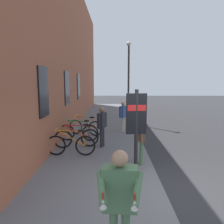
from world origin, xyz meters
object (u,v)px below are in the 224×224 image
(bicycle_under_window, at_px, (85,127))
(pedestrian_near_bus, at_px, (123,114))
(pedestrian_by_facade, at_px, (102,123))
(transit_info_sign, at_px, (136,119))
(bicycle_mid_rack, at_px, (79,132))
(tourist_with_hotdogs, at_px, (120,196))
(bicycle_by_door, at_px, (71,145))
(bicycle_end_of_row, at_px, (77,138))
(pedestrian_crossing_street, at_px, (142,134))
(street_lamp, at_px, (129,75))

(bicycle_under_window, relative_size, pedestrian_near_bus, 1.09)
(pedestrian_by_facade, bearing_deg, transit_info_sign, -158.45)
(bicycle_mid_rack, bearing_deg, tourist_with_hotdogs, -166.03)
(bicycle_by_door, relative_size, bicycle_end_of_row, 1.02)
(bicycle_end_of_row, distance_m, pedestrian_near_bus, 3.42)
(bicycle_under_window, xyz_separation_m, pedestrian_by_facade, (-1.91, -0.92, 0.59))
(pedestrian_near_bus, bearing_deg, bicycle_mid_rack, 131.02)
(pedestrian_crossing_street, distance_m, pedestrian_near_bus, 4.51)
(bicycle_under_window, height_order, pedestrian_near_bus, pedestrian_near_bus)
(bicycle_end_of_row, xyz_separation_m, tourist_with_hotdogs, (-5.59, -1.55, 0.66))
(bicycle_by_door, height_order, transit_info_sign, transit_info_sign)
(bicycle_by_door, bearing_deg, tourist_with_hotdogs, -160.91)
(pedestrian_near_bus, relative_size, pedestrian_by_facade, 0.97)
(transit_info_sign, relative_size, pedestrian_near_bus, 1.54)
(pedestrian_crossing_street, bearing_deg, tourist_with_hotdogs, 168.31)
(transit_info_sign, xyz_separation_m, street_lamp, (8.14, -0.33, 1.40))
(bicycle_mid_rack, distance_m, pedestrian_near_bus, 2.76)
(bicycle_under_window, distance_m, street_lamp, 4.95)
(bicycle_by_door, height_order, bicycle_mid_rack, same)
(pedestrian_by_facade, distance_m, tourist_with_hotdogs, 5.71)
(pedestrian_crossing_street, relative_size, pedestrian_by_facade, 1.00)
(transit_info_sign, height_order, pedestrian_near_bus, transit_info_sign)
(pedestrian_near_bus, distance_m, pedestrian_by_facade, 2.82)
(street_lamp, bearing_deg, pedestrian_crossing_street, 179.56)
(pedestrian_crossing_street, bearing_deg, pedestrian_near_bus, 4.94)
(bicycle_under_window, relative_size, pedestrian_crossing_street, 1.06)
(bicycle_end_of_row, xyz_separation_m, street_lamp, (5.51, -2.40, 2.61))
(bicycle_mid_rack, xyz_separation_m, street_lamp, (4.54, -2.48, 2.61))
(tourist_with_hotdogs, relative_size, street_lamp, 0.34)
(bicycle_under_window, bearing_deg, tourist_with_hotdogs, -169.10)
(transit_info_sign, relative_size, pedestrian_crossing_street, 1.50)
(tourist_with_hotdogs, bearing_deg, pedestrian_by_facade, 5.51)
(pedestrian_near_bus, distance_m, tourist_with_hotdogs, 8.35)
(bicycle_mid_rack, xyz_separation_m, bicycle_under_window, (1.03, -0.17, 0.00))
(pedestrian_by_facade, relative_size, tourist_with_hotdogs, 0.94)
(bicycle_end_of_row, xyz_separation_m, pedestrian_crossing_street, (-1.74, -2.34, 0.59))
(bicycle_end_of_row, bearing_deg, bicycle_by_door, 176.90)
(transit_info_sign, height_order, pedestrian_crossing_street, transit_info_sign)
(bicycle_by_door, xyz_separation_m, pedestrian_crossing_street, (-0.78, -2.40, 0.59))
(bicycle_end_of_row, bearing_deg, pedestrian_crossing_street, -126.65)
(bicycle_mid_rack, bearing_deg, bicycle_by_door, -179.07)
(bicycle_mid_rack, xyz_separation_m, transit_info_sign, (-3.60, -2.16, 1.21))
(bicycle_by_door, distance_m, street_lamp, 7.40)
(bicycle_by_door, bearing_deg, pedestrian_near_bus, -28.45)
(bicycle_under_window, bearing_deg, pedestrian_crossing_street, -148.94)
(pedestrian_crossing_street, relative_size, pedestrian_near_bus, 1.03)
(bicycle_by_door, relative_size, bicycle_mid_rack, 1.00)
(tourist_with_hotdogs, bearing_deg, street_lamp, -4.39)
(bicycle_end_of_row, bearing_deg, transit_info_sign, -141.70)
(pedestrian_by_facade, height_order, tourist_with_hotdogs, tourist_with_hotdogs)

